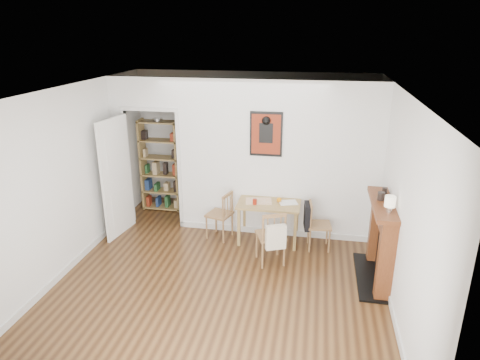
% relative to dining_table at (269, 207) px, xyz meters
% --- Properties ---
extents(ground, '(5.20, 5.20, 0.00)m').
position_rel_dining_table_xyz_m(ground, '(-0.50, -1.10, -0.60)').
color(ground, brown).
rests_on(ground, ground).
extents(room_shell, '(5.20, 5.20, 5.20)m').
position_rel_dining_table_xyz_m(room_shell, '(-0.40, 0.24, 0.70)').
color(room_shell, silver).
rests_on(room_shell, ground).
extents(dining_table, '(1.00, 0.64, 0.68)m').
position_rel_dining_table_xyz_m(dining_table, '(0.00, 0.00, 0.00)').
color(dining_table, '#AA8E4F').
rests_on(dining_table, ground).
extents(chair_left, '(0.51, 0.51, 0.82)m').
position_rel_dining_table_xyz_m(chair_left, '(-0.82, -0.02, -0.19)').
color(chair_left, '#8C6341').
rests_on(chair_left, ground).
extents(chair_right, '(0.48, 0.43, 0.78)m').
position_rel_dining_table_xyz_m(chair_right, '(0.80, -0.11, -0.20)').
color(chair_right, '#8C6341').
rests_on(chair_right, ground).
extents(chair_front, '(0.56, 0.59, 0.86)m').
position_rel_dining_table_xyz_m(chair_front, '(0.11, -0.68, -0.17)').
color(chair_front, '#8C6341').
rests_on(chair_front, ground).
extents(bookshelf, '(0.74, 0.30, 1.75)m').
position_rel_dining_table_xyz_m(bookshelf, '(-2.19, 0.96, 0.26)').
color(bookshelf, '#AA8E4F').
rests_on(bookshelf, ground).
extents(fireplace, '(0.45, 1.25, 1.16)m').
position_rel_dining_table_xyz_m(fireplace, '(1.66, -0.85, 0.01)').
color(fireplace, brown).
rests_on(fireplace, ground).
extents(red_glass, '(0.07, 0.07, 0.09)m').
position_rel_dining_table_xyz_m(red_glass, '(-0.22, -0.12, 0.13)').
color(red_glass, maroon).
rests_on(red_glass, dining_table).
extents(orange_fruit, '(0.08, 0.08, 0.08)m').
position_rel_dining_table_xyz_m(orange_fruit, '(0.16, 0.04, 0.12)').
color(orange_fruit, orange).
rests_on(orange_fruit, dining_table).
extents(placemat, '(0.46, 0.37, 0.00)m').
position_rel_dining_table_xyz_m(placemat, '(-0.17, 0.02, 0.08)').
color(placemat, beige).
rests_on(placemat, dining_table).
extents(notebook, '(0.33, 0.28, 0.01)m').
position_rel_dining_table_xyz_m(notebook, '(0.30, 0.03, 0.09)').
color(notebook, white).
rests_on(notebook, dining_table).
extents(mantel_lamp, '(0.14, 0.14, 0.22)m').
position_rel_dining_table_xyz_m(mantel_lamp, '(1.64, -1.18, 0.69)').
color(mantel_lamp, silver).
rests_on(mantel_lamp, fireplace).
extents(ceramic_jar_a, '(0.09, 0.09, 0.11)m').
position_rel_dining_table_xyz_m(ceramic_jar_a, '(1.59, -0.78, 0.61)').
color(ceramic_jar_a, black).
rests_on(ceramic_jar_a, fireplace).
extents(ceramic_jar_b, '(0.07, 0.07, 0.09)m').
position_rel_dining_table_xyz_m(ceramic_jar_b, '(1.67, -0.53, 0.60)').
color(ceramic_jar_b, black).
rests_on(ceramic_jar_b, fireplace).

